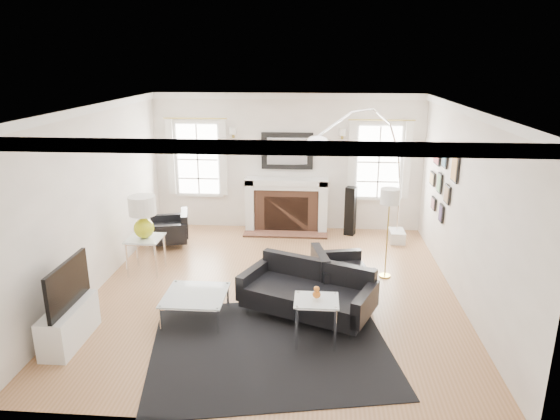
# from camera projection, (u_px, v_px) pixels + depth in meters

# --- Properties ---
(floor) EXTENTS (6.00, 6.00, 0.00)m
(floor) POSITION_uv_depth(u_px,v_px,m) (275.00, 289.00, 7.78)
(floor) COLOR #9C6941
(floor) RESTS_ON ground
(back_wall) EXTENTS (5.50, 0.04, 2.80)m
(back_wall) POSITION_uv_depth(u_px,v_px,m) (287.00, 163.00, 10.23)
(back_wall) COLOR white
(back_wall) RESTS_ON floor
(front_wall) EXTENTS (5.50, 0.04, 2.80)m
(front_wall) POSITION_uv_depth(u_px,v_px,m) (246.00, 295.00, 4.51)
(front_wall) COLOR white
(front_wall) RESTS_ON floor
(left_wall) EXTENTS (0.04, 6.00, 2.80)m
(left_wall) POSITION_uv_depth(u_px,v_px,m) (95.00, 199.00, 7.57)
(left_wall) COLOR white
(left_wall) RESTS_ON floor
(right_wall) EXTENTS (0.04, 6.00, 2.80)m
(right_wall) POSITION_uv_depth(u_px,v_px,m) (465.00, 207.00, 7.17)
(right_wall) COLOR white
(right_wall) RESTS_ON floor
(ceiling) EXTENTS (5.50, 6.00, 0.02)m
(ceiling) POSITION_uv_depth(u_px,v_px,m) (274.00, 107.00, 6.96)
(ceiling) COLOR white
(ceiling) RESTS_ON back_wall
(crown_molding) EXTENTS (5.50, 6.00, 0.12)m
(crown_molding) POSITION_uv_depth(u_px,v_px,m) (274.00, 111.00, 6.98)
(crown_molding) COLOR white
(crown_molding) RESTS_ON back_wall
(fireplace) EXTENTS (1.70, 0.69, 1.11)m
(fireplace) POSITION_uv_depth(u_px,v_px,m) (286.00, 206.00, 10.28)
(fireplace) COLOR white
(fireplace) RESTS_ON floor
(mantel_mirror) EXTENTS (1.05, 0.07, 0.75)m
(mantel_mirror) POSITION_uv_depth(u_px,v_px,m) (287.00, 151.00, 10.11)
(mantel_mirror) COLOR black
(mantel_mirror) RESTS_ON back_wall
(window_left) EXTENTS (1.24, 0.15, 1.62)m
(window_left) POSITION_uv_depth(u_px,v_px,m) (198.00, 159.00, 10.30)
(window_left) COLOR white
(window_left) RESTS_ON back_wall
(window_right) EXTENTS (1.24, 0.15, 1.62)m
(window_right) POSITION_uv_depth(u_px,v_px,m) (379.00, 162.00, 10.03)
(window_right) COLOR white
(window_right) RESTS_ON back_wall
(gallery_wall) EXTENTS (0.04, 1.73, 1.29)m
(gallery_wall) POSITION_uv_depth(u_px,v_px,m) (442.00, 178.00, 8.37)
(gallery_wall) COLOR black
(gallery_wall) RESTS_ON right_wall
(tv_unit) EXTENTS (0.35, 1.00, 1.09)m
(tv_unit) POSITION_uv_depth(u_px,v_px,m) (69.00, 319.00, 6.24)
(tv_unit) COLOR white
(tv_unit) RESTS_ON floor
(area_rug) EXTENTS (3.32, 2.93, 0.01)m
(area_rug) POSITION_uv_depth(u_px,v_px,m) (271.00, 347.00, 6.21)
(area_rug) COLOR black
(area_rug) RESTS_ON floor
(sofa) EXTENTS (1.99, 1.46, 0.59)m
(sofa) POSITION_uv_depth(u_px,v_px,m) (309.00, 293.00, 6.94)
(sofa) COLOR black
(sofa) RESTS_ON floor
(armchair_left) EXTENTS (0.88, 0.95, 0.54)m
(armchair_left) POSITION_uv_depth(u_px,v_px,m) (171.00, 230.00, 9.55)
(armchair_left) COLOR black
(armchair_left) RESTS_ON floor
(armchair_right) EXTENTS (0.96, 1.04, 0.60)m
(armchair_right) POSITION_uv_depth(u_px,v_px,m) (339.00, 275.00, 7.48)
(armchair_right) COLOR black
(armchair_right) RESTS_ON floor
(coffee_table) EXTENTS (0.83, 0.83, 0.37)m
(coffee_table) POSITION_uv_depth(u_px,v_px,m) (195.00, 296.00, 6.80)
(coffee_table) COLOR silver
(coffee_table) RESTS_ON floor
(side_table_left) EXTENTS (0.56, 0.56, 0.62)m
(side_table_left) POSITION_uv_depth(u_px,v_px,m) (145.00, 244.00, 8.26)
(side_table_left) COLOR silver
(side_table_left) RESTS_ON floor
(nesting_table) EXTENTS (0.55, 0.46, 0.60)m
(nesting_table) POSITION_uv_depth(u_px,v_px,m) (316.00, 308.00, 6.18)
(nesting_table) COLOR silver
(nesting_table) RESTS_ON floor
(gourd_lamp) EXTENTS (0.44, 0.44, 0.71)m
(gourd_lamp) POSITION_uv_depth(u_px,v_px,m) (143.00, 214.00, 8.11)
(gourd_lamp) COLOR #BDC518
(gourd_lamp) RESTS_ON side_table_left
(orange_vase) EXTENTS (0.10, 0.10, 0.16)m
(orange_vase) POSITION_uv_depth(u_px,v_px,m) (317.00, 293.00, 6.12)
(orange_vase) COLOR orange
(orange_vase) RESTS_ON nesting_table
(arc_floor_lamp) EXTENTS (1.93, 1.79, 2.73)m
(arc_floor_lamp) POSITION_uv_depth(u_px,v_px,m) (362.00, 175.00, 8.79)
(arc_floor_lamp) COLOR white
(arc_floor_lamp) RESTS_ON floor
(stick_floor_lamp) EXTENTS (0.30, 0.30, 1.50)m
(stick_floor_lamp) POSITION_uv_depth(u_px,v_px,m) (390.00, 201.00, 7.85)
(stick_floor_lamp) COLOR #B39A3E
(stick_floor_lamp) RESTS_ON floor
(speaker_tower) EXTENTS (0.25, 0.25, 0.99)m
(speaker_tower) POSITION_uv_depth(u_px,v_px,m) (350.00, 211.00, 10.07)
(speaker_tower) COLOR black
(speaker_tower) RESTS_ON floor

